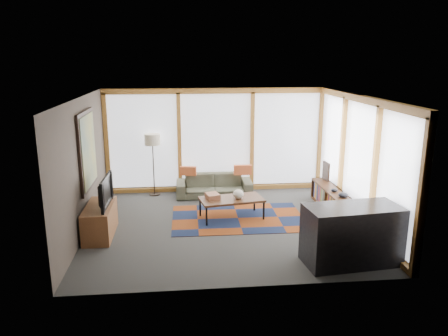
{
  "coord_description": "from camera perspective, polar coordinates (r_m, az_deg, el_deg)",
  "views": [
    {
      "loc": [
        -0.87,
        -8.31,
        3.33
      ],
      "look_at": [
        0.0,
        0.4,
        1.1
      ],
      "focal_mm": 35.0,
      "sensor_mm": 36.0,
      "label": 1
    }
  ],
  "objects": [
    {
      "name": "vase",
      "position": [
        9.18,
        1.87,
        -3.43
      ],
      "size": [
        0.27,
        0.27,
        0.2
      ],
      "primitive_type": "ellipsoid",
      "rotation": [
        0.0,
        0.0,
        0.22
      ],
      "color": "beige",
      "rests_on": "coffee_table"
    },
    {
      "name": "tv_console",
      "position": [
        8.72,
        -15.89,
        -6.63
      ],
      "size": [
        0.5,
        1.19,
        0.6
      ],
      "primitive_type": "cube",
      "color": "brown",
      "rests_on": "ground"
    },
    {
      "name": "sofa",
      "position": [
        10.73,
        -1.3,
        -2.28
      ],
      "size": [
        1.85,
        0.74,
        0.54
      ],
      "primitive_type": "imported",
      "rotation": [
        0.0,
        0.0,
        -0.01
      ],
      "color": "#373A2C",
      "rests_on": "ground"
    },
    {
      "name": "book_stack",
      "position": [
        9.2,
        -1.5,
        -3.68
      ],
      "size": [
        0.33,
        0.37,
        0.11
      ],
      "primitive_type": "cube",
      "rotation": [
        0.0,
        0.0,
        0.26
      ],
      "color": "brown",
      "rests_on": "coffee_table"
    },
    {
      "name": "room_envelope",
      "position": [
        9.15,
        2.99,
        3.0
      ],
      "size": [
        5.52,
        5.02,
        2.62
      ],
      "color": "#413A31",
      "rests_on": "ground"
    },
    {
      "name": "pillow_right",
      "position": [
        10.66,
        2.45,
        -0.23
      ],
      "size": [
        0.44,
        0.14,
        0.24
      ],
      "primitive_type": "cube",
      "rotation": [
        0.0,
        0.0,
        -0.02
      ],
      "color": "#BB5329",
      "rests_on": "sofa"
    },
    {
      "name": "bowl_b",
      "position": [
        9.75,
        14.22,
        -2.81
      ],
      "size": [
        0.15,
        0.15,
        0.07
      ],
      "primitive_type": "ellipsoid",
      "rotation": [
        0.0,
        0.0,
        0.06
      ],
      "color": "black",
      "rests_on": "bookshelf"
    },
    {
      "name": "bookshelf",
      "position": [
        9.98,
        13.95,
        -4.12
      ],
      "size": [
        0.36,
        1.99,
        0.5
      ],
      "primitive_type": null,
      "color": "#371A10",
      "rests_on": "ground"
    },
    {
      "name": "floor_lamp",
      "position": [
        10.82,
        -9.21,
        0.41
      ],
      "size": [
        0.39,
        0.39,
        1.54
      ],
      "primitive_type": null,
      "color": "black",
      "rests_on": "ground"
    },
    {
      "name": "rug",
      "position": [
        9.34,
        1.83,
        -6.56
      ],
      "size": [
        2.8,
        1.82,
        0.01
      ],
      "primitive_type": "cube",
      "rotation": [
        0.0,
        0.0,
        -0.01
      ],
      "color": "#692C0E",
      "rests_on": "ground"
    },
    {
      "name": "bar_counter",
      "position": [
        7.56,
        16.36,
        -8.38
      ],
      "size": [
        1.62,
        0.89,
        0.98
      ],
      "primitive_type": "cube",
      "rotation": [
        0.0,
        0.0,
        0.11
      ],
      "color": "black",
      "rests_on": "ground"
    },
    {
      "name": "coffee_table",
      "position": [
        9.29,
        0.99,
        -5.27
      ],
      "size": [
        1.41,
        0.88,
        0.44
      ],
      "primitive_type": null,
      "rotation": [
        0.0,
        0.0,
        0.18
      ],
      "color": "#371A10",
      "rests_on": "ground"
    },
    {
      "name": "bowl_a",
      "position": [
        9.41,
        15.31,
        -3.4
      ],
      "size": [
        0.24,
        0.24,
        0.11
      ],
      "primitive_type": "ellipsoid",
      "rotation": [
        0.0,
        0.0,
        0.14
      ],
      "color": "black",
      "rests_on": "bookshelf"
    },
    {
      "name": "shelf_picture",
      "position": [
        10.58,
        13.18,
        -0.4
      ],
      "size": [
        0.07,
        0.34,
        0.44
      ],
      "primitive_type": "cube",
      "rotation": [
        0.0,
        0.0,
        0.09
      ],
      "color": "black",
      "rests_on": "bookshelf"
    },
    {
      "name": "ground",
      "position": [
        8.99,
        0.25,
        -7.44
      ],
      "size": [
        5.5,
        5.5,
        0.0
      ],
      "primitive_type": "plane",
      "color": "#2D2D2B",
      "rests_on": "ground"
    },
    {
      "name": "pillow_left",
      "position": [
        10.63,
        -4.7,
        -0.38
      ],
      "size": [
        0.41,
        0.19,
        0.22
      ],
      "primitive_type": "cube",
      "rotation": [
        0.0,
        0.0,
        -0.18
      ],
      "color": "#BB5329",
      "rests_on": "sofa"
    },
    {
      "name": "television",
      "position": [
        8.5,
        -15.74,
        -2.98
      ],
      "size": [
        0.16,
        1.0,
        0.58
      ],
      "primitive_type": "imported",
      "rotation": [
        0.0,
        0.0,
        1.54
      ],
      "color": "black",
      "rests_on": "tv_console"
    }
  ]
}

